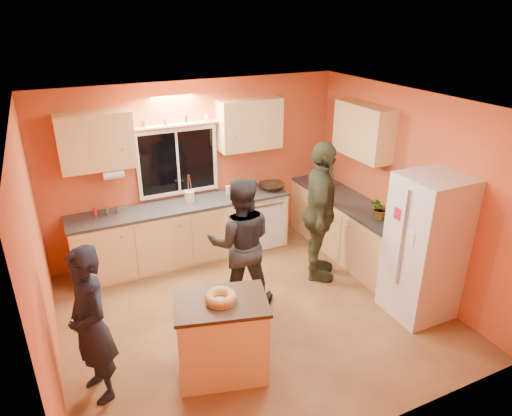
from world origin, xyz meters
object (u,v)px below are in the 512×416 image
person_left (91,326)px  island (222,337)px  refrigerator (425,247)px  person_right (320,213)px  person_center (241,243)px

person_left → island: bearing=60.3°
island → refrigerator: bearing=14.3°
refrigerator → person_right: size_ratio=0.92×
person_right → person_left: bearing=138.4°
person_left → person_right: (3.09, 0.93, 0.17)m
person_left → person_center: (1.88, 0.82, 0.05)m
refrigerator → island: 2.63m
refrigerator → person_left: bearing=175.5°
island → person_left: person_left is taller
island → person_center: 1.33m
island → person_center: person_center is taller
refrigerator → person_right: person_right is taller
island → person_right: person_right is taller
person_center → person_right: (1.22, 0.11, 0.13)m
person_right → person_center: bearing=126.9°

